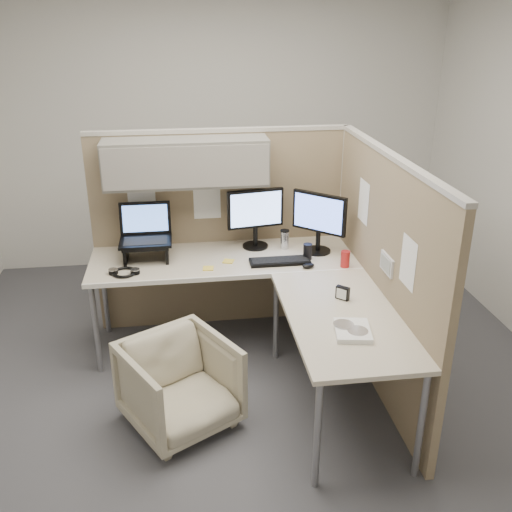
{
  "coord_description": "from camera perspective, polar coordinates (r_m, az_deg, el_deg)",
  "views": [
    {
      "loc": [
        -0.41,
        -3.4,
        2.41
      ],
      "look_at": [
        0.1,
        0.25,
        0.85
      ],
      "focal_mm": 40.0,
      "sensor_mm": 36.0,
      "label": 1
    }
  ],
  "objects": [
    {
      "name": "office_chair",
      "position": [
        3.65,
        -7.64,
        -12.3
      ],
      "size": [
        0.82,
        0.8,
        0.63
      ],
      "primitive_type": "imported",
      "rotation": [
        0.0,
        0.0,
        0.52
      ],
      "color": "#C2B89A",
      "rests_on": "ground"
    },
    {
      "name": "sticky_note_d",
      "position": [
        4.22,
        -2.78,
        -0.53
      ],
      "size": [
        0.1,
        0.1,
        0.01
      ],
      "primitive_type": "cube",
      "rotation": [
        0.0,
        0.0,
        -0.34
      ],
      "color": "yellow",
      "rests_on": "desk"
    },
    {
      "name": "laptop_station",
      "position": [
        4.3,
        -10.97,
        1.69
      ],
      "size": [
        0.38,
        0.33,
        0.4
      ],
      "color": "black",
      "rests_on": "desk"
    },
    {
      "name": "soda_can_green",
      "position": [
        4.16,
        8.91,
        -0.3
      ],
      "size": [
        0.07,
        0.07,
        0.12
      ],
      "primitive_type": "cylinder",
      "color": "#B21E1E",
      "rests_on": "desk"
    },
    {
      "name": "sticky_note_a",
      "position": [
        4.11,
        -4.8,
        -1.23
      ],
      "size": [
        0.08,
        0.08,
        0.01
      ],
      "primitive_type": "cube",
      "rotation": [
        0.0,
        0.0,
        -0.1
      ],
      "color": "yellow",
      "rests_on": "desk"
    },
    {
      "name": "monitor_right",
      "position": [
        4.32,
        6.31,
        3.8
      ],
      "size": [
        0.35,
        0.32,
        0.47
      ],
      "rotation": [
        0.0,
        0.0,
        -0.75
      ],
      "color": "black",
      "rests_on": "desk"
    },
    {
      "name": "headphones",
      "position": [
        4.12,
        -13.04,
        -1.58
      ],
      "size": [
        0.22,
        0.2,
        0.03
      ],
      "rotation": [
        0.0,
        0.0,
        -0.13
      ],
      "color": "black",
      "rests_on": "desk"
    },
    {
      "name": "partition_back",
      "position": [
        4.43,
        -5.11,
        5.63
      ],
      "size": [
        2.0,
        0.36,
        1.63
      ],
      "color": "#8D795C",
      "rests_on": "ground"
    },
    {
      "name": "partition_right",
      "position": [
        3.92,
        12.31,
        -1.59
      ],
      "size": [
        0.07,
        2.03,
        1.63
      ],
      "color": "#8D795C",
      "rests_on": "ground"
    },
    {
      "name": "monitor_left",
      "position": [
        4.39,
        -0.06,
        4.25
      ],
      "size": [
        0.44,
        0.2,
        0.47
      ],
      "rotation": [
        0.0,
        0.0,
        0.16
      ],
      "color": "black",
      "rests_on": "desk"
    },
    {
      "name": "mouse",
      "position": [
        4.12,
        5.26,
        -0.97
      ],
      "size": [
        0.11,
        0.09,
        0.03
      ],
      "primitive_type": "ellipsoid",
      "rotation": [
        0.0,
        0.0,
        0.32
      ],
      "color": "black",
      "rests_on": "desk"
    },
    {
      "name": "soda_can_silver",
      "position": [
        4.25,
        5.17,
        0.45
      ],
      "size": [
        0.07,
        0.07,
        0.12
      ],
      "primitive_type": "cylinder",
      "color": "black",
      "rests_on": "desk"
    },
    {
      "name": "travel_mug",
      "position": [
        4.43,
        2.89,
        1.68
      ],
      "size": [
        0.07,
        0.07,
        0.15
      ],
      "color": "silver",
      "rests_on": "desk"
    },
    {
      "name": "desk_clock",
      "position": [
        3.69,
        8.65,
        -3.68
      ],
      "size": [
        0.09,
        0.08,
        0.09
      ],
      "rotation": [
        0.0,
        0.0,
        -0.76
      ],
      "color": "black",
      "rests_on": "desk"
    },
    {
      "name": "desk",
      "position": [
        3.96,
        0.6,
        -2.84
      ],
      "size": [
        2.0,
        1.98,
        0.73
      ],
      "color": "beige",
      "rests_on": "ground"
    },
    {
      "name": "keyboard",
      "position": [
        4.19,
        2.39,
        -0.54
      ],
      "size": [
        0.44,
        0.15,
        0.02
      ],
      "primitive_type": "cube",
      "rotation": [
        0.0,
        0.0,
        0.0
      ],
      "color": "black",
      "rests_on": "desk"
    },
    {
      "name": "paper_stack",
      "position": [
        3.34,
        9.63,
        -7.36
      ],
      "size": [
        0.24,
        0.28,
        0.03
      ],
      "rotation": [
        0.0,
        0.0,
        -0.17
      ],
      "color": "white",
      "rests_on": "desk"
    },
    {
      "name": "ground",
      "position": [
        4.19,
        -0.9,
        -12.18
      ],
      "size": [
        4.5,
        4.5,
        0.0
      ],
      "primitive_type": "plane",
      "color": "#3F3F45",
      "rests_on": "ground"
    }
  ]
}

